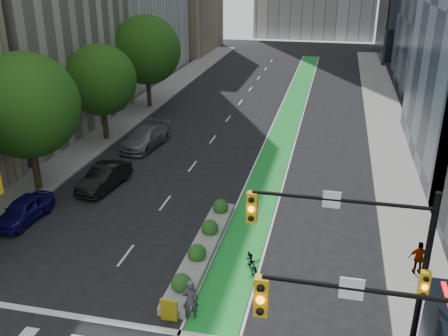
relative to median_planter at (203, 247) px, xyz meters
The scene contains 14 objects.
sidewalk_left 22.18m from the median_planter, 125.89° to the left, with size 3.60×90.00×0.15m, color gray.
sidewalk_right 20.86m from the median_planter, 59.45° to the left, with size 3.60×90.00×0.15m, color gray.
bike_lane_paint 23.04m from the median_planter, 85.52° to the left, with size 2.20×70.00×0.01m, color green.
tree_mid 14.16m from the median_planter, 157.87° to the left, with size 6.40×6.40×8.78m.
tree_midfar 19.84m from the median_planter, 129.19° to the left, with size 5.60×5.60×7.76m.
tree_far 28.29m from the median_planter, 116.05° to the left, with size 6.60×6.60×9.00m.
signal_right 10.89m from the median_planter, 41.32° to the right, with size 5.82×0.51×7.20m.
median_planter is the anchor object (origin of this frame).
bicycle 2.92m from the median_planter, 21.97° to the right, with size 0.70×2.00×1.05m, color gray.
cyclist 4.94m from the median_planter, 80.63° to the right, with size 0.66×0.43×1.80m, color #352F39.
parked_car_left_near 10.72m from the median_planter, behind, with size 1.65×4.11×1.40m, color #110D51.
parked_car_left_mid 10.28m from the median_planter, 142.94° to the left, with size 1.59×4.55×1.50m, color black.
parked_car_left_far 16.38m from the median_planter, 120.99° to the left, with size 2.22×5.46×1.58m, color slate.
pedestrian_far 10.25m from the median_planter, ahead, with size 0.96×0.40×1.64m, color gray.
Camera 1 is at (6.98, -13.69, 13.57)m, focal length 40.00 mm.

